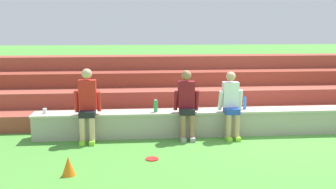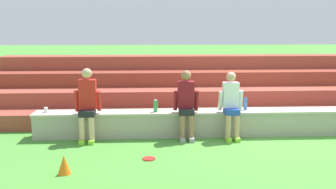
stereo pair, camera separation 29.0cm
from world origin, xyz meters
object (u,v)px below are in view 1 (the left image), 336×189
(water_bottle_near_left, at_px, (156,106))
(water_bottle_center_gap, at_px, (245,103))
(person_left_of_center, at_px, (187,103))
(frisbee, at_px, (152,159))
(person_far_left, at_px, (87,103))
(person_center, at_px, (231,103))
(sports_cone, at_px, (68,166))
(plastic_cup_middle, at_px, (45,111))

(water_bottle_near_left, bearing_deg, water_bottle_center_gap, 2.48)
(person_left_of_center, height_order, frisbee, person_left_of_center)
(person_far_left, bearing_deg, person_center, -0.32)
(person_far_left, height_order, person_left_of_center, person_far_left)
(person_center, height_order, frisbee, person_center)
(person_left_of_center, bearing_deg, water_bottle_near_left, 162.45)
(person_far_left, height_order, water_bottle_center_gap, person_far_left)
(person_far_left, distance_m, frisbee, 1.85)
(person_left_of_center, relative_size, person_center, 1.03)
(person_center, bearing_deg, sports_cone, -149.12)
(frisbee, bearing_deg, person_far_left, 135.16)
(person_center, height_order, plastic_cup_middle, person_center)
(water_bottle_near_left, xyz_separation_m, frisbee, (-0.15, -1.39, -0.63))
(person_far_left, distance_m, sports_cone, 1.89)
(person_left_of_center, distance_m, water_bottle_center_gap, 1.30)
(person_center, xyz_separation_m, water_bottle_center_gap, (0.37, 0.29, -0.06))
(person_far_left, relative_size, water_bottle_center_gap, 5.40)
(water_bottle_center_gap, relative_size, sports_cone, 0.90)
(person_center, relative_size, water_bottle_center_gap, 5.07)
(person_center, distance_m, water_bottle_near_left, 1.53)
(water_bottle_near_left, relative_size, frisbee, 1.16)
(person_far_left, xyz_separation_m, sports_cone, (-0.11, -1.79, -0.61))
(person_center, relative_size, plastic_cup_middle, 12.99)
(person_left_of_center, bearing_deg, person_center, -1.30)
(person_left_of_center, relative_size, plastic_cup_middle, 13.33)
(person_far_left, height_order, plastic_cup_middle, person_far_left)
(water_bottle_center_gap, distance_m, water_bottle_near_left, 1.88)
(person_left_of_center, bearing_deg, plastic_cup_middle, 174.84)
(person_left_of_center, xyz_separation_m, sports_cone, (-2.06, -1.79, -0.59))
(water_bottle_center_gap, relative_size, water_bottle_near_left, 1.03)
(plastic_cup_middle, xyz_separation_m, frisbee, (2.07, -1.45, -0.56))
(person_far_left, bearing_deg, water_bottle_center_gap, 4.93)
(water_bottle_center_gap, xyz_separation_m, sports_cone, (-3.33, -2.07, -0.50))
(person_left_of_center, distance_m, water_bottle_near_left, 0.64)
(person_center, distance_m, sports_cone, 3.50)
(person_center, bearing_deg, plastic_cup_middle, 175.77)
(sports_cone, bearing_deg, plastic_cup_middle, 110.61)
(water_bottle_center_gap, bearing_deg, sports_cone, -148.18)
(plastic_cup_middle, relative_size, frisbee, 0.47)
(person_left_of_center, distance_m, frisbee, 1.59)
(water_bottle_near_left, distance_m, sports_cone, 2.51)
(person_left_of_center, height_order, sports_cone, person_left_of_center)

